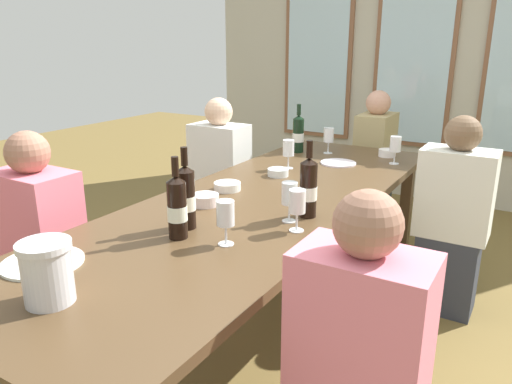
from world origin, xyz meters
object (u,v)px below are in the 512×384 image
Objects in this scene: white_plate_0 at (338,163)px; seated_person_0 at (42,256)px; wine_bottle_3 at (177,207)px; tasting_bowl_0 at (227,186)px; metal_pitcher at (47,272)px; seated_person_4 at (374,165)px; wine_glass_5 at (288,149)px; wine_glass_3 at (226,215)px; seated_person_1 at (357,380)px; dining_table at (261,211)px; tasting_bowl_3 at (278,172)px; wine_glass_4 at (395,145)px; wine_glass_1 at (329,136)px; wine_glass_0 at (297,203)px; seated_person_3 at (452,222)px; wine_bottle_0 at (186,197)px; wine_bottle_2 at (298,134)px; seated_person_2 at (220,182)px; white_plate_1 at (43,262)px; wine_bottle_1 at (308,187)px; tasting_bowl_2 at (387,153)px; tasting_bowl_1 at (205,200)px; wine_glass_2 at (290,194)px.

seated_person_0 is (-0.83, -1.54, -0.22)m from white_plate_0.
wine_bottle_3 is 0.66m from tasting_bowl_0.
seated_person_4 is at bearing 89.11° from metal_pitcher.
wine_glass_5 is at bearing 95.97° from wine_bottle_3.
wine_glass_3 is (0.11, -1.40, 0.11)m from white_plate_0.
seated_person_1 is at bearing -20.09° from wine_glass_3.
dining_table is 24.22× the size of tasting_bowl_3.
seated_person_0 is at bearing -123.26° from wine_glass_4.
tasting_bowl_3 reaches higher than tasting_bowl_0.
wine_glass_5 is (-0.51, -0.44, 0.00)m from wine_glass_4.
wine_glass_0 is at bearing -72.17° from wine_glass_1.
seated_person_0 is at bearing -137.10° from seated_person_3.
wine_glass_0 is at bearing 26.18° from wine_bottle_0.
seated_person_0 and seated_person_1 have the same top height.
white_plate_0 is at bearing 70.95° from tasting_bowl_0.
seated_person_4 is (0.31, 0.76, -0.34)m from wine_bottle_2.
wine_glass_5 is 0.72m from seated_person_2.
white_plate_1 is 2.01× the size of tasting_bowl_0.
seated_person_3 is at bearing -34.14° from wine_glass_4.
white_plate_1 is 0.82× the size of wine_bottle_1.
seated_person_3 is (0.42, -0.28, -0.33)m from wine_glass_4.
wine_glass_1 reaches higher than tasting_bowl_0.
tasting_bowl_0 is 1.27m from tasting_bowl_2.
dining_table is at bearing -108.82° from wine_glass_4.
wine_bottle_0 reaches higher than wine_bottle_1.
white_plate_0 is 1.41m from wine_glass_3.
wine_bottle_3 is at bearing -68.67° from tasting_bowl_1.
metal_pitcher is 1.60× the size of tasting_bowl_3.
seated_person_0 is at bearing -118.50° from tasting_bowl_2.
seated_person_2 reaches higher than wine_bottle_2.
white_plate_0 is 1.26× the size of wine_glass_0.
tasting_bowl_0 is (-0.23, 0.05, 0.08)m from dining_table.
tasting_bowl_0 is 0.71m from wine_glass_3.
wine_bottle_3 is at bearing -140.76° from wine_glass_0.
white_plate_1 is 1.60× the size of wine_glass_5.
tasting_bowl_3 is at bearing 127.37° from seated_person_1.
wine_glass_3 is (0.16, -0.54, 0.18)m from dining_table.
wine_bottle_1 is at bearing 57.08° from white_plate_1.
white_plate_0 is (0.06, 0.87, 0.07)m from dining_table.
tasting_bowl_1 is at bearing 135.82° from wine_glass_3.
wine_glass_0 is 0.73m from seated_person_1.
tasting_bowl_2 is at bearing 91.62° from wine_bottle_1.
wine_glass_0 is 0.16× the size of seated_person_0.
seated_person_3 reaches higher than wine_bottle_2.
wine_bottle_0 is (-0.03, 0.68, 0.04)m from metal_pitcher.
wine_glass_2 is at bearing -74.17° from wine_glass_1.
tasting_bowl_3 is at bearing 95.49° from wine_bottle_3.
seated_person_4 is at bearing 84.47° from tasting_bowl_3.
tasting_bowl_1 is (-0.14, 0.95, -0.07)m from metal_pitcher.
tasting_bowl_2 is at bearing 80.69° from wine_bottle_3.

